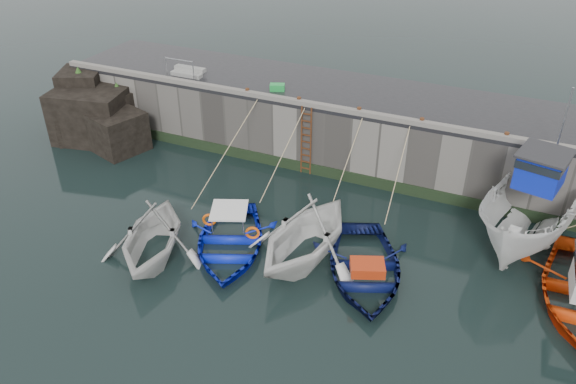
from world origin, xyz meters
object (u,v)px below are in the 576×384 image
at_px(boat_far_white, 533,211).
at_px(bollard_b, 299,100).
at_px(bollard_c, 359,110).
at_px(bollard_a, 247,91).
at_px(boat_near_white, 155,255).
at_px(boat_near_blue, 230,248).
at_px(bollard_e, 506,136).
at_px(ladder, 306,141).
at_px(boat_near_blacktrim, 305,257).
at_px(bollard_d, 422,121).
at_px(fish_crate, 277,87).
at_px(boat_near_navy, 363,274).

xyz_separation_m(boat_far_white, bollard_b, (-9.99, 1.52, 2.07)).
bearing_deg(bollard_c, bollard_a, 180.00).
bearing_deg(bollard_b, boat_near_white, -104.72).
bearing_deg(boat_far_white, boat_near_blue, -140.00).
xyz_separation_m(boat_far_white, bollard_c, (-7.29, 1.52, 2.07)).
bearing_deg(bollard_e, ladder, -177.60).
bearing_deg(boat_far_white, boat_near_blacktrim, -135.12).
xyz_separation_m(boat_far_white, bollard_d, (-4.69, 1.52, 2.07)).
bearing_deg(boat_near_white, boat_near_blacktrim, 2.49).
height_order(boat_near_white, boat_far_white, boat_far_white).
bearing_deg(fish_crate, bollard_a, -157.62).
bearing_deg(fish_crate, bollard_d, -29.94).
bearing_deg(boat_near_navy, bollard_b, 107.72).
distance_m(boat_near_navy, bollard_d, 6.89).
distance_m(boat_far_white, bollard_d, 5.35).
distance_m(boat_near_blue, boat_near_navy, 4.98).
bearing_deg(bollard_d, boat_near_blacktrim, -112.15).
bearing_deg(boat_near_blue, bollard_a, 88.72).
bearing_deg(ladder, boat_near_white, -108.69).
bearing_deg(bollard_b, boat_near_blacktrim, -64.62).
bearing_deg(bollard_b, bollard_d, 0.00).
height_order(boat_near_blue, bollard_d, bollard_d).
relative_size(boat_near_white, bollard_e, 16.37).
bearing_deg(ladder, bollard_c, 8.67).
relative_size(bollard_c, bollard_d, 1.00).
height_order(fish_crate, bollard_b, fish_crate).
relative_size(boat_far_white, fish_crate, 12.16).
xyz_separation_m(boat_near_blue, boat_near_navy, (4.95, 0.58, 0.00)).
distance_m(boat_near_navy, fish_crate, 10.15).
height_order(boat_near_navy, bollard_b, bollard_b).
relative_size(boat_near_navy, bollard_e, 18.52).
relative_size(fish_crate, bollard_d, 2.37).
distance_m(boat_near_blue, bollard_a, 7.85).
relative_size(ladder, boat_near_navy, 0.62).
distance_m(ladder, boat_near_navy, 7.47).
bearing_deg(fish_crate, boat_near_blacktrim, -79.89).
bearing_deg(bollard_a, fish_crate, 44.10).
relative_size(boat_near_blue, fish_crate, 7.63).
height_order(boat_far_white, bollard_b, boat_far_white).
distance_m(ladder, bollard_a, 3.47).
relative_size(boat_near_blue, bollard_a, 18.07).
bearing_deg(ladder, boat_near_blue, -93.60).
relative_size(bollard_a, bollard_d, 1.00).
xyz_separation_m(boat_near_navy, bollard_d, (0.25, 6.04, 3.30)).
height_order(boat_near_white, bollard_a, bollard_a).
distance_m(bollard_c, bollard_e, 5.80).
height_order(boat_near_white, boat_near_blue, boat_near_white).
bearing_deg(bollard_e, boat_near_blue, -141.72).
bearing_deg(boat_near_navy, ladder, 106.40).
distance_m(bollard_c, bollard_d, 2.60).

